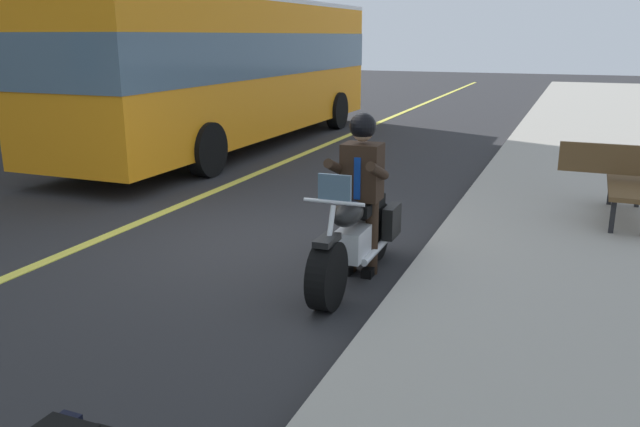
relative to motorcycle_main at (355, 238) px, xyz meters
name	(u,v)px	position (x,y,z in m)	size (l,w,h in m)	color
ground_plane	(262,244)	(-0.67, -1.45, -0.45)	(80.00, 80.00, 0.00)	#28282B
lane_center_stripe	(129,227)	(-0.67, -3.45, -0.45)	(60.00, 0.16, 0.01)	#E5DB4C
motorcycle_main	(355,238)	(0.00, 0.00, 0.00)	(2.21, 0.60, 1.26)	black
rider_main	(362,180)	(-0.19, -0.01, 0.58)	(0.62, 0.55, 1.74)	black
bus_near	(233,64)	(-7.08, -5.37, 1.42)	(11.05, 2.70, 3.30)	orange
bench_sidewalk	(629,176)	(-3.12, 2.75, 0.26)	(1.81, 1.80, 0.95)	brown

